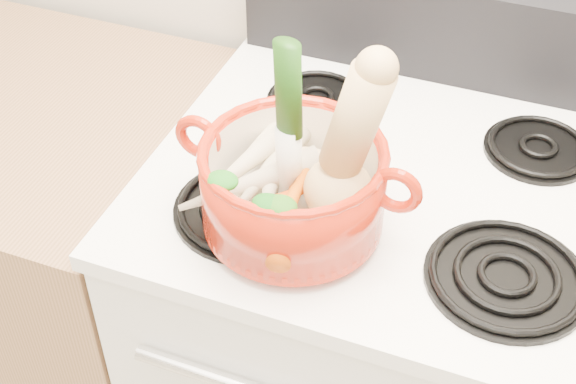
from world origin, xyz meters
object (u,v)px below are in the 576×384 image
at_px(dutch_oven, 293,186).
at_px(squash, 345,144).
at_px(stove_body, 378,365).
at_px(leek, 289,120).

bearing_deg(dutch_oven, squash, 8.24).
height_order(stove_body, leek, leek).
distance_m(stove_body, leek, 0.69).
xyz_separation_m(stove_body, leek, (-0.13, -0.15, 0.66)).
height_order(stove_body, dutch_oven, dutch_oven).
xyz_separation_m(dutch_oven, squash, (0.07, 0.01, 0.09)).
bearing_deg(dutch_oven, leek, 124.59).
distance_m(squash, leek, 0.09).
bearing_deg(stove_body, leek, -132.09).
bearing_deg(squash, stove_body, 90.06).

